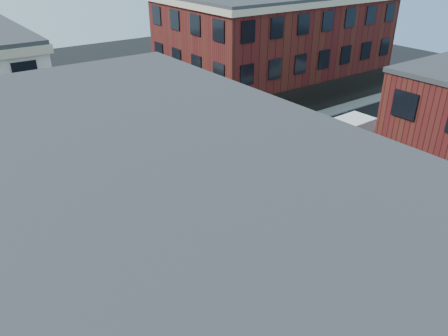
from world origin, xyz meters
name	(u,v)px	position (x,y,z in m)	size (l,w,h in m)	color
ground	(211,194)	(0.00, 0.00, 0.00)	(120.00, 120.00, 0.00)	black
sidewalk_ne	(250,84)	(21.00, 21.00, 0.07)	(30.00, 30.00, 0.15)	gray
building_ne	(274,47)	(20.50, 16.00, 6.00)	(25.00, 16.00, 12.00)	#4A1213
tree_near	(216,102)	(7.56, 9.98, 3.16)	(2.69, 2.69, 4.49)	black
tree_far	(184,90)	(7.56, 15.98, 2.87)	(2.43, 2.43, 4.07)	black
signal_pole	(179,236)	(-6.72, -6.68, 2.86)	(1.29, 1.24, 4.60)	black
box_truck	(338,142)	(12.26, -1.79, 1.86)	(7.96, 2.61, 3.57)	white
traffic_cone	(202,234)	(-3.71, -4.32, 0.38)	(0.54, 0.54, 0.79)	#FD450B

